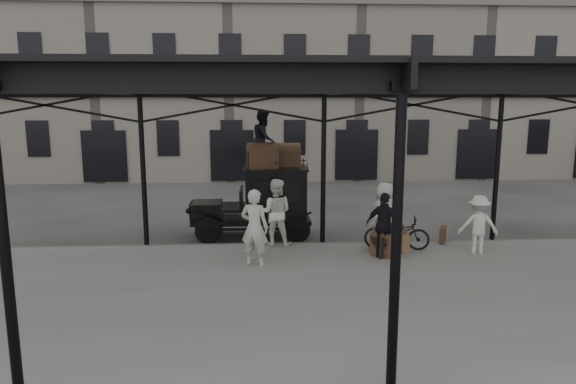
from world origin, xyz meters
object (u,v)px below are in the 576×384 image
porter_left (255,227)px  porter_official (385,226)px  steamer_trunk_roof_near (262,158)px  steamer_trunk_platform (388,241)px  bicycle (397,233)px  taxi (265,199)px

porter_left → porter_official: size_ratio=1.12×
steamer_trunk_roof_near → steamer_trunk_platform: size_ratio=0.96×
porter_left → steamer_trunk_roof_near: bearing=-74.6°
porter_official → bicycle: porter_official is taller
bicycle → steamer_trunk_platform: bicycle is taller
porter_left → steamer_trunk_platform: bearing=-148.2°
taxi → steamer_trunk_platform: 4.11m
bicycle → porter_left: bearing=118.5°
porter_official → bicycle: size_ratio=0.97×
porter_official → steamer_trunk_roof_near: size_ratio=1.95×
porter_official → porter_left: bearing=42.2°
porter_left → steamer_trunk_roof_near: 3.27m
taxi → porter_official: 4.11m
porter_official → steamer_trunk_roof_near: 4.28m
porter_left → taxi: bearing=-75.7°
steamer_trunk_platform → porter_official: bearing=-164.6°
porter_official → steamer_trunk_roof_near: bearing=-4.1°
steamer_trunk_platform → taxi: bearing=99.3°
porter_official → steamer_trunk_roof_near: steamer_trunk_roof_near is taller
porter_left → bicycle: porter_left is taller
porter_official → steamer_trunk_platform: size_ratio=1.87×
porter_left → steamer_trunk_platform: 3.67m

